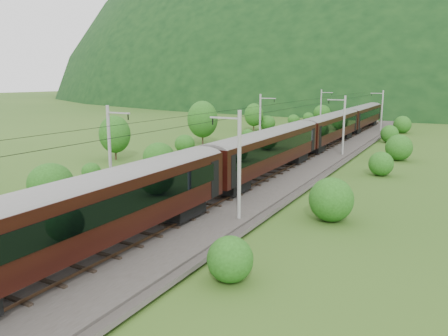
% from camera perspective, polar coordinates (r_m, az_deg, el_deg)
% --- Properties ---
extents(ground, '(600.00, 600.00, 0.00)m').
position_cam_1_polar(ground, '(35.81, -7.01, -5.52)').
color(ground, '#2B4E18').
rests_on(ground, ground).
extents(railbed, '(14.00, 220.00, 0.30)m').
position_cam_1_polar(railbed, '(44.00, 0.51, -2.01)').
color(railbed, '#38332D').
rests_on(railbed, ground).
extents(track_left, '(2.40, 220.00, 0.27)m').
position_cam_1_polar(track_left, '(45.09, -2.19, -1.39)').
color(track_left, '#523723').
rests_on(track_left, railbed).
extents(track_right, '(2.40, 220.00, 0.27)m').
position_cam_1_polar(track_right, '(42.91, 3.35, -2.07)').
color(track_right, '#523723').
rests_on(track_right, railbed).
extents(catenary_left, '(2.54, 192.28, 8.00)m').
position_cam_1_polar(catenary_left, '(65.54, 4.80, 6.28)').
color(catenary_left, gray).
rests_on(catenary_left, railbed).
extents(catenary_right, '(2.54, 192.28, 8.00)m').
position_cam_1_polar(catenary_right, '(61.70, 15.32, 5.59)').
color(catenary_right, gray).
rests_on(catenary_right, railbed).
extents(overhead_wires, '(4.83, 198.00, 0.03)m').
position_cam_1_polar(overhead_wires, '(42.91, 0.53, 7.06)').
color(overhead_wires, black).
rests_on(overhead_wires, ground).
extents(mountain_main, '(504.00, 360.00, 244.00)m').
position_cam_1_polar(mountain_main, '(288.72, 24.63, 8.42)').
color(mountain_main, black).
rests_on(mountain_main, ground).
extents(mountain_ridge, '(336.00, 280.00, 132.00)m').
position_cam_1_polar(mountain_ridge, '(356.61, 5.29, 9.80)').
color(mountain_ridge, black).
rests_on(mountain_ridge, ground).
extents(train, '(3.28, 157.31, 5.73)m').
position_cam_1_polar(train, '(57.70, 10.47, 4.76)').
color(train, black).
rests_on(train, ground).
extents(hazard_post_near, '(0.16, 0.16, 1.51)m').
position_cam_1_polar(hazard_post_near, '(89.91, 15.35, 5.12)').
color(hazard_post_near, red).
rests_on(hazard_post_near, railbed).
extents(hazard_post_far, '(0.16, 0.16, 1.47)m').
position_cam_1_polar(hazard_post_far, '(86.93, 14.94, 4.92)').
color(hazard_post_far, red).
rests_on(hazard_post_far, railbed).
extents(signal, '(0.22, 0.22, 1.96)m').
position_cam_1_polar(signal, '(84.69, 11.88, 5.18)').
color(signal, black).
rests_on(signal, railbed).
extents(vegetation_left, '(13.26, 151.35, 7.06)m').
position_cam_1_polar(vegetation_left, '(55.59, -10.34, 3.23)').
color(vegetation_left, '#1F4B14').
rests_on(vegetation_left, ground).
extents(vegetation_right, '(7.44, 110.32, 3.07)m').
position_cam_1_polar(vegetation_right, '(44.88, 17.59, -0.62)').
color(vegetation_right, '#1F4B14').
rests_on(vegetation_right, ground).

